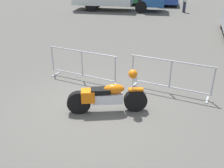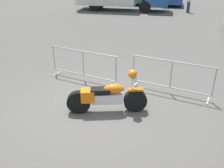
{
  "view_description": "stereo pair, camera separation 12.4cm",
  "coord_description": "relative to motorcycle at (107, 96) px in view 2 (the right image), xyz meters",
  "views": [
    {
      "loc": [
        2.4,
        -5.66,
        3.64
      ],
      "look_at": [
        0.48,
        0.23,
        0.65
      ],
      "focal_mm": 40.0,
      "sensor_mm": 36.0,
      "label": 1
    },
    {
      "loc": [
        2.52,
        -5.62,
        3.64
      ],
      "look_at": [
        0.48,
        0.23,
        0.65
      ],
      "focal_mm": 40.0,
      "sensor_mm": 36.0,
      "label": 2
    }
  ],
  "objects": [
    {
      "name": "crowd_barrier_far",
      "position": [
        1.46,
        1.65,
        0.1
      ],
      "size": [
        2.54,
        0.74,
        1.07
      ],
      "rotation": [
        0.0,
        0.0,
        -0.13
      ],
      "color": "#9EA0A5",
      "rests_on": "ground"
    },
    {
      "name": "crowd_barrier_near",
      "position": [
        -1.46,
        1.65,
        0.1
      ],
      "size": [
        2.54,
        0.74,
        1.07
      ],
      "rotation": [
        0.0,
        0.0,
        -0.13
      ],
      "color": "#9EA0A5",
      "rests_on": "ground"
    },
    {
      "name": "motorcycle",
      "position": [
        0.0,
        0.0,
        0.0
      ],
      "size": [
        2.06,
        0.98,
        1.22
      ],
      "rotation": [
        0.0,
        0.0,
        0.39
      ],
      "color": "black",
      "rests_on": "ground"
    },
    {
      "name": "ground_plane",
      "position": [
        -0.48,
        0.17,
        -0.46
      ],
      "size": [
        120.0,
        120.0,
        0.0
      ],
      "primitive_type": "plane",
      "color": "#54514C"
    },
    {
      "name": "pedestrian",
      "position": [
        1.01,
        16.65,
        0.46
      ],
      "size": [
        0.35,
        0.35,
        1.69
      ],
      "rotation": [
        0.0,
        0.0,
        1.61
      ],
      "color": "#262838",
      "rests_on": "ground"
    }
  ]
}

